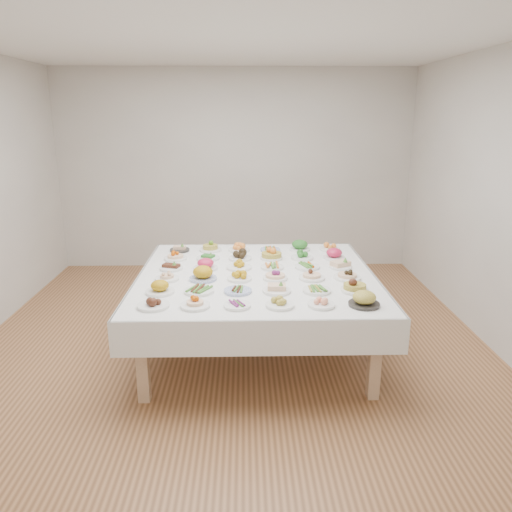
{
  "coord_description": "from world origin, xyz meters",
  "views": [
    {
      "loc": [
        0.13,
        -4.65,
        2.19
      ],
      "look_at": [
        0.23,
        -0.1,
        0.88
      ],
      "focal_mm": 35.0,
      "sensor_mm": 36.0,
      "label": 1
    }
  ],
  "objects_px": {
    "display_table": "(256,281)",
    "dish_18": "(171,266)",
    "dish_0": "(153,302)",
    "dish_35": "(330,247)"
  },
  "relations": [
    {
      "from": "dish_18",
      "to": "dish_35",
      "type": "distance_m",
      "value": 1.75
    },
    {
      "from": "display_table",
      "to": "dish_0",
      "type": "xyz_separation_m",
      "value": [
        -0.81,
        -0.8,
        0.11
      ]
    },
    {
      "from": "display_table",
      "to": "dish_0",
      "type": "bearing_deg",
      "value": -135.32
    },
    {
      "from": "display_table",
      "to": "dish_35",
      "type": "distance_m",
      "value": 1.16
    },
    {
      "from": "display_table",
      "to": "dish_0",
      "type": "relative_size",
      "value": 8.93
    },
    {
      "from": "dish_18",
      "to": "dish_0",
      "type": "bearing_deg",
      "value": -90.2
    },
    {
      "from": "display_table",
      "to": "dish_18",
      "type": "bearing_deg",
      "value": 168.91
    },
    {
      "from": "dish_0",
      "to": "dish_35",
      "type": "height_order",
      "value": "dish_0"
    },
    {
      "from": "display_table",
      "to": "dish_0",
      "type": "height_order",
      "value": "dish_0"
    },
    {
      "from": "dish_35",
      "to": "dish_18",
      "type": "bearing_deg",
      "value": -158.01
    }
  ]
}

